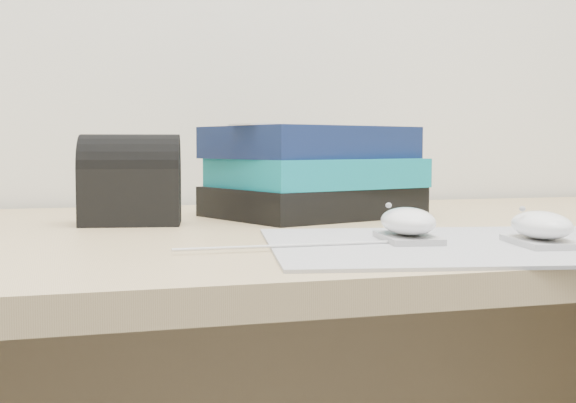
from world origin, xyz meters
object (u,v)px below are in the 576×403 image
object	(u,v)px
book_stack	(312,172)
mouse_rear	(408,224)
mouse_front	(541,228)
pouch	(131,181)
desk	(316,389)

from	to	relation	value
book_stack	mouse_rear	bearing A→B (deg)	-91.26
book_stack	mouse_front	bearing A→B (deg)	-75.50
mouse_rear	pouch	bearing A→B (deg)	130.84
mouse_rear	pouch	size ratio (longest dim) A/B	0.74
mouse_rear	book_stack	bearing A→B (deg)	88.74
desk	book_stack	distance (m)	0.31
desk	mouse_front	distance (m)	0.45
desk	pouch	bearing A→B (deg)	175.07
mouse_front	book_stack	size ratio (longest dim) A/B	0.32
desk	pouch	world-z (taller)	pouch
mouse_rear	mouse_front	xyz separation A→B (m)	(0.11, -0.07, -0.00)
desk	mouse_front	bearing A→B (deg)	-70.58
book_stack	pouch	world-z (taller)	book_stack
desk	pouch	distance (m)	0.38
mouse_front	pouch	size ratio (longest dim) A/B	0.72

